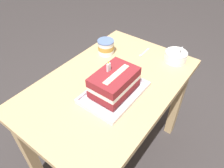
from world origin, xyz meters
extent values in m
plane|color=#383333|center=(0.00, 0.00, 0.00)|extent=(8.00, 8.00, 0.00)
cube|color=tan|center=(0.00, 0.00, 0.72)|extent=(1.05, 0.68, 0.04)
cube|color=tan|center=(0.47, -0.28, 0.35)|extent=(0.06, 0.06, 0.70)
cube|color=tan|center=(-0.47, 0.28, 0.35)|extent=(0.06, 0.06, 0.70)
cube|color=tan|center=(0.47, 0.28, 0.35)|extent=(0.06, 0.06, 0.70)
cube|color=silver|center=(-0.06, -0.07, 0.74)|extent=(0.35, 0.24, 0.01)
cube|color=silver|center=(-0.06, -0.19, 0.75)|extent=(0.35, 0.01, 0.02)
cube|color=silver|center=(-0.06, 0.04, 0.75)|extent=(0.35, 0.01, 0.02)
cube|color=silver|center=(-0.23, -0.07, 0.75)|extent=(0.01, 0.22, 0.02)
cube|color=silver|center=(0.11, -0.07, 0.75)|extent=(0.01, 0.22, 0.02)
cube|color=maroon|center=(-0.06, -0.07, 0.78)|extent=(0.24, 0.17, 0.04)
cube|color=white|center=(-0.06, -0.07, 0.82)|extent=(0.24, 0.16, 0.03)
cube|color=maroon|center=(-0.06, -0.07, 0.85)|extent=(0.24, 0.17, 0.04)
cube|color=beige|center=(-0.06, -0.09, 0.88)|extent=(0.18, 0.03, 0.00)
cube|color=white|center=(-0.06, -0.04, 0.90)|extent=(0.02, 0.01, 0.04)
ellipsoid|color=yellow|center=(-0.06, -0.04, 0.92)|extent=(0.01, 0.01, 0.01)
cylinder|color=white|center=(0.42, -0.20, 0.75)|extent=(0.14, 0.14, 0.03)
cylinder|color=white|center=(0.42, -0.20, 0.77)|extent=(0.14, 0.14, 0.03)
cylinder|color=white|center=(0.42, -0.20, 0.78)|extent=(0.14, 0.14, 0.03)
cylinder|color=silver|center=(0.43, -0.22, 0.82)|extent=(0.06, 0.02, 0.06)
cylinder|color=silver|center=(0.43, -0.22, 0.82)|extent=(0.07, 0.03, 0.07)
cylinder|color=white|center=(0.22, 0.20, 0.78)|extent=(0.10, 0.10, 0.09)
cylinder|color=#B78938|center=(0.22, 0.20, 0.78)|extent=(0.11, 0.11, 0.03)
cylinder|color=#5D78AF|center=(0.22, 0.20, 0.83)|extent=(0.11, 0.11, 0.01)
ellipsoid|color=silver|center=(0.33, 0.00, 0.74)|extent=(0.03, 0.02, 0.01)
cube|color=silver|center=(0.40, 0.00, 0.74)|extent=(0.10, 0.01, 0.00)
camera|label=1|loc=(-0.71, -0.55, 1.53)|focal=33.88mm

